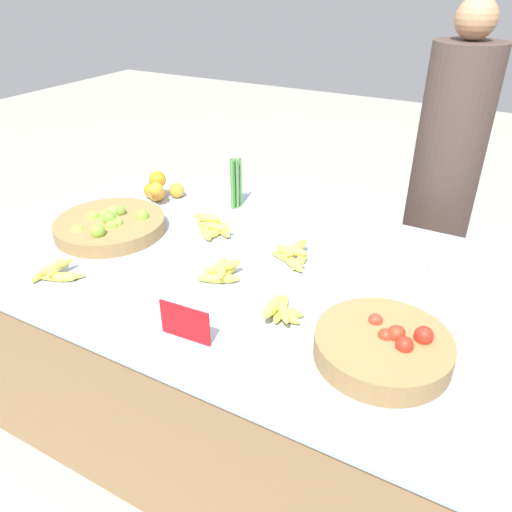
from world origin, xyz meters
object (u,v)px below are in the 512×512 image
lime_bowl (110,225)px  metal_bowl (383,260)px  price_sign (185,323)px  vendor_person (440,199)px  tomato_basket (384,346)px

lime_bowl → metal_bowl: lime_bowl is taller
lime_bowl → price_sign: bearing=-31.0°
metal_bowl → vendor_person: size_ratio=0.20×
tomato_basket → price_sign: 0.54m
lime_bowl → vendor_person: (1.07, 1.00, -0.05)m
metal_bowl → price_sign: (-0.38, -0.62, 0.01)m
metal_bowl → price_sign: price_sign is taller
tomato_basket → vendor_person: bearing=93.9°
tomato_basket → metal_bowl: size_ratio=1.19×
lime_bowl → vendor_person: bearing=43.0°
tomato_basket → metal_bowl: 0.44m
tomato_basket → price_sign: size_ratio=2.32×
lime_bowl → vendor_person: 1.46m
tomato_basket → price_sign: price_sign is taller
tomato_basket → vendor_person: 1.19m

